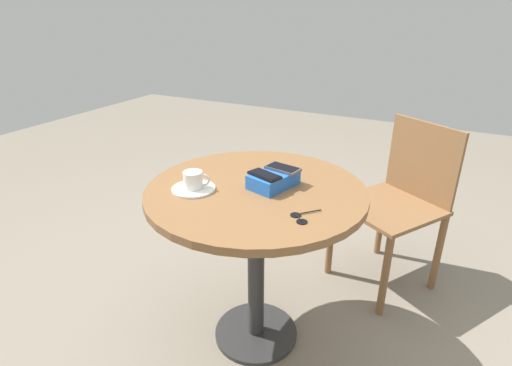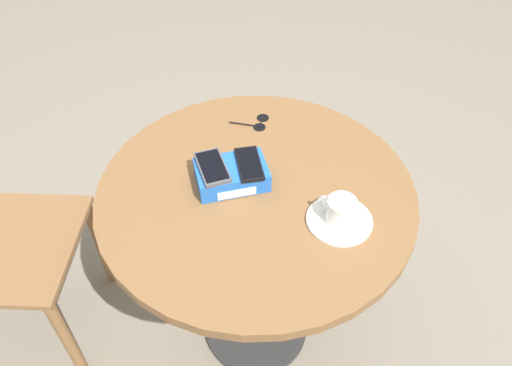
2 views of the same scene
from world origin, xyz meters
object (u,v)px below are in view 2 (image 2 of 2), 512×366
object	(u,v)px
round_table	(256,220)
coffee_cup	(340,210)
sunglasses	(259,123)
saucer	(339,220)
phone_black	(248,164)
phone_box	(232,175)
phone_gray	(212,167)

from	to	relation	value
round_table	coffee_cup	size ratio (longest dim) A/B	8.79
coffee_cup	sunglasses	size ratio (longest dim) A/B	0.80
saucer	sunglasses	bearing A→B (deg)	86.84
phone_black	coffee_cup	world-z (taller)	coffee_cup
round_table	phone_box	bearing A→B (deg)	130.12
saucer	sunglasses	xyz separation A→B (m)	(0.02, 0.44, -0.00)
coffee_cup	phone_gray	bearing A→B (deg)	127.71
phone_gray	coffee_cup	size ratio (longest dim) A/B	1.47
phone_box	round_table	bearing A→B (deg)	-49.88
phone_black	phone_gray	bearing A→B (deg)	157.80
round_table	phone_gray	xyz separation A→B (m)	(-0.09, 0.07, 0.19)
round_table	sunglasses	bearing A→B (deg)	58.35
round_table	coffee_cup	bearing A→B (deg)	-58.99
phone_box	saucer	bearing A→B (deg)	-57.00
saucer	round_table	bearing A→B (deg)	120.96
phone_box	coffee_cup	bearing A→B (deg)	-56.94
phone_gray	saucer	bearing A→B (deg)	-52.37
phone_black	sunglasses	bearing A→B (deg)	53.48
phone_box	phone_black	distance (m)	0.05
sunglasses	phone_box	bearing A→B (deg)	-135.82
saucer	coffee_cup	world-z (taller)	coffee_cup
round_table	phone_gray	size ratio (longest dim) A/B	5.98
saucer	coffee_cup	bearing A→B (deg)	115.48
phone_gray	coffee_cup	xyz separation A→B (m)	(0.21, -0.27, -0.02)
phone_gray	saucer	size ratio (longest dim) A/B	0.86
phone_gray	saucer	distance (m)	0.35
saucer	coffee_cup	size ratio (longest dim) A/B	1.71
phone_black	round_table	bearing A→B (deg)	-85.46
phone_box	coffee_cup	size ratio (longest dim) A/B	2.19
phone_box	phone_gray	bearing A→B (deg)	157.35
phone_black	coffee_cup	distance (m)	0.27
coffee_cup	sunglasses	world-z (taller)	coffee_cup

